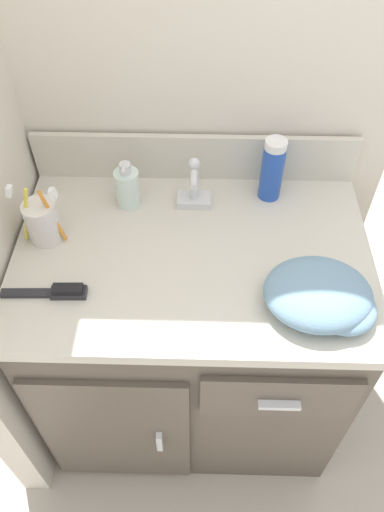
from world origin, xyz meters
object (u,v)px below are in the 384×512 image
toothbrush_cup (42,221)px  shaving_cream_can (272,170)px  soap_dispenser (128,187)px  hand_towel (324,297)px  hairbrush (56,292)px

toothbrush_cup → shaving_cream_can: size_ratio=0.99×
shaving_cream_can → soap_dispenser: bearing=-173.6°
toothbrush_cup → soap_dispenser: 0.23m
toothbrush_cup → shaving_cream_can: bearing=16.8°
soap_dispenser → hand_towel: 0.57m
hairbrush → toothbrush_cup: bearing=107.1°
toothbrush_cup → hand_towel: 0.69m
shaving_cream_can → hand_towel: shaving_cream_can is taller
toothbrush_cup → hairbrush: 0.19m
toothbrush_cup → soap_dispenser: (0.19, 0.13, -0.00)m
hairbrush → hand_towel: (0.60, -0.02, 0.03)m
soap_dispenser → hand_towel: soap_dispenser is taller
hairbrush → soap_dispenser: bearing=65.1°
shaving_cream_can → hand_towel: (0.09, -0.37, -0.05)m
soap_dispenser → hand_towel: bearing=-35.2°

